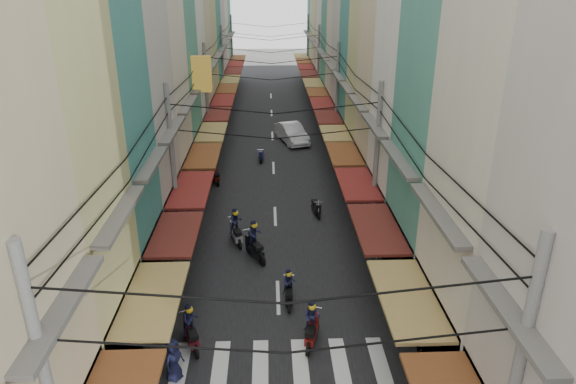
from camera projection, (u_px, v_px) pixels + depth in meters
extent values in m
plane|color=slate|center=(277.00, 272.00, 23.60)|extent=(160.00, 160.00, 0.00)
cube|color=black|center=(273.00, 143.00, 42.02)|extent=(10.00, 80.00, 0.02)
cube|color=gray|center=(193.00, 144.00, 41.78)|extent=(3.00, 80.00, 0.06)
cube|color=gray|center=(351.00, 142.00, 42.24)|extent=(3.00, 80.00, 0.06)
cube|color=silver|center=(180.00, 365.00, 17.93)|extent=(0.55, 2.40, 0.01)
cube|color=silver|center=(221.00, 364.00, 17.98)|extent=(0.55, 2.40, 0.01)
cube|color=silver|center=(260.00, 363.00, 18.03)|extent=(0.55, 2.40, 0.01)
cube|color=silver|center=(300.00, 362.00, 18.08)|extent=(0.55, 2.40, 0.01)
cube|color=silver|center=(340.00, 361.00, 18.13)|extent=(0.55, 2.40, 0.01)
cube|color=silver|center=(379.00, 360.00, 18.18)|extent=(0.55, 2.40, 0.01)
cube|color=#595651|center=(63.00, 308.00, 10.99)|extent=(0.50, 4.24, 0.15)
cube|color=black|center=(112.00, 335.00, 17.00)|extent=(1.20, 4.52, 3.20)
cube|color=olive|center=(153.00, 298.00, 16.52)|extent=(1.80, 4.33, 0.12)
cube|color=#595651|center=(121.00, 214.00, 15.33)|extent=(0.50, 4.23, 0.15)
cube|color=teal|center=(48.00, 67.00, 17.96)|extent=(6.00, 4.30, 19.25)
cube|color=black|center=(142.00, 265.00, 21.15)|extent=(1.20, 4.13, 3.20)
cube|color=#591F19|center=(176.00, 234.00, 20.66)|extent=(1.80, 3.96, 0.12)
cube|color=#595651|center=(152.00, 164.00, 19.48)|extent=(0.50, 3.87, 0.15)
cube|color=#AFA7A0|center=(88.00, 30.00, 21.99)|extent=(6.00, 5.14, 20.93)
cube|color=black|center=(163.00, 216.00, 25.50)|extent=(1.20, 4.94, 3.20)
cube|color=maroon|center=(192.00, 189.00, 25.01)|extent=(1.80, 4.73, 0.12)
cube|color=#595651|center=(173.00, 130.00, 23.83)|extent=(0.50, 4.63, 0.15)
cube|color=beige|center=(123.00, 55.00, 27.32)|extent=(6.00, 4.95, 17.43)
cube|color=black|center=(179.00, 179.00, 30.15)|extent=(1.20, 4.75, 3.20)
cube|color=brown|center=(203.00, 156.00, 29.67)|extent=(1.80, 4.56, 0.12)
cube|color=#595651|center=(188.00, 105.00, 28.48)|extent=(0.50, 4.46, 0.15)
cube|color=#468877|center=(145.00, 53.00, 32.11)|extent=(6.00, 4.99, 16.32)
cube|color=black|center=(191.00, 152.00, 34.74)|extent=(1.20, 4.80, 3.20)
cube|color=olive|center=(212.00, 132.00, 34.25)|extent=(1.80, 4.60, 0.12)
cube|color=#595651|center=(199.00, 87.00, 33.06)|extent=(0.50, 4.50, 0.15)
cube|color=black|center=(199.00, 132.00, 39.18)|extent=(1.20, 4.46, 3.20)
cube|color=#591F19|center=(218.00, 114.00, 38.69)|extent=(1.80, 4.27, 0.12)
cube|color=#595651|center=(207.00, 74.00, 37.51)|extent=(0.50, 4.18, 0.15)
cube|color=#C5B28B|center=(169.00, 8.00, 40.13)|extent=(6.00, 4.89, 20.58)
cube|color=black|center=(206.00, 117.00, 43.57)|extent=(1.20, 4.70, 3.20)
cube|color=maroon|center=(223.00, 100.00, 43.08)|extent=(1.80, 4.50, 0.12)
cube|color=#595651|center=(213.00, 64.00, 41.90)|extent=(0.50, 4.40, 0.15)
cube|color=tan|center=(179.00, 18.00, 44.88)|extent=(6.00, 4.52, 18.44)
cube|color=black|center=(212.00, 104.00, 47.91)|extent=(1.20, 4.34, 3.20)
cube|color=brown|center=(227.00, 89.00, 47.42)|extent=(1.80, 4.16, 0.12)
cube|color=#595651|center=(218.00, 56.00, 46.24)|extent=(0.50, 4.07, 0.15)
cube|color=teal|center=(186.00, 3.00, 48.93)|extent=(6.00, 5.20, 20.63)
cube|color=black|center=(216.00, 93.00, 52.39)|extent=(1.20, 4.99, 3.20)
cube|color=olive|center=(231.00, 79.00, 51.90)|extent=(1.80, 4.78, 0.12)
cube|color=#595651|center=(223.00, 49.00, 50.71)|extent=(0.50, 4.68, 0.15)
cube|color=black|center=(221.00, 84.00, 57.06)|extent=(1.20, 4.74, 3.20)
cube|color=#591F19|center=(234.00, 71.00, 56.57)|extent=(1.80, 4.55, 0.12)
cube|color=#595651|center=(226.00, 43.00, 55.38)|extent=(0.50, 4.45, 0.15)
cube|color=black|center=(224.00, 76.00, 61.61)|extent=(1.20, 4.76, 3.20)
cube|color=maroon|center=(236.00, 64.00, 61.13)|extent=(1.80, 4.56, 0.12)
cube|color=#595651|center=(229.00, 38.00, 59.94)|extent=(0.50, 4.46, 0.15)
cube|color=#468877|center=(204.00, 0.00, 62.91)|extent=(6.00, 5.04, 19.90)
cube|color=black|center=(227.00, 69.00, 66.22)|extent=(1.20, 4.84, 3.20)
cube|color=brown|center=(238.00, 58.00, 65.73)|extent=(1.80, 4.64, 0.12)
cube|color=#595651|center=(232.00, 34.00, 64.55)|extent=(0.50, 4.54, 0.15)
cube|color=#544013|center=(202.00, 74.00, 31.79)|extent=(1.20, 0.40, 2.20)
cube|color=#595651|center=(507.00, 310.00, 10.94)|extent=(0.50, 4.25, 0.15)
cube|color=black|center=(448.00, 332.00, 17.14)|extent=(1.20, 4.78, 3.20)
cube|color=olive|center=(407.00, 298.00, 16.54)|extent=(1.80, 4.58, 0.12)
cube|color=#595651|center=(437.00, 213.00, 15.40)|extent=(0.50, 4.48, 0.15)
cube|color=#468877|center=(486.00, 119.00, 19.53)|extent=(6.00, 5.03, 15.08)
cube|color=black|center=(409.00, 257.00, 21.75)|extent=(1.20, 4.83, 3.20)
cube|color=#591F19|center=(376.00, 228.00, 21.15)|extent=(1.80, 4.63, 0.12)
cube|color=#595651|center=(398.00, 159.00, 20.02)|extent=(0.50, 4.53, 0.15)
cube|color=silver|center=(453.00, 19.00, 22.79)|extent=(6.00, 4.79, 21.66)
cube|color=black|center=(385.00, 209.00, 26.27)|extent=(1.20, 4.60, 3.20)
cube|color=maroon|center=(357.00, 184.00, 25.68)|extent=(1.80, 4.41, 0.12)
cube|color=#595651|center=(374.00, 125.00, 24.54)|extent=(0.50, 4.31, 0.15)
cube|color=#C5B28B|center=(423.00, 22.00, 27.26)|extent=(6.00, 4.52, 20.74)
cube|color=black|center=(368.00, 176.00, 30.57)|extent=(1.20, 4.34, 3.20)
cube|color=brown|center=(344.00, 154.00, 29.97)|extent=(1.80, 4.16, 0.12)
cube|color=#595651|center=(358.00, 103.00, 28.83)|extent=(0.50, 4.07, 0.15)
cube|color=tan|center=(399.00, 71.00, 32.52)|extent=(6.00, 4.12, 14.13)
cube|color=black|center=(357.00, 153.00, 34.55)|extent=(1.20, 3.96, 3.20)
cube|color=olive|center=(335.00, 133.00, 33.95)|extent=(1.80, 3.79, 0.12)
cube|color=#595651|center=(347.00, 88.00, 32.82)|extent=(0.50, 3.71, 0.15)
cube|color=teal|center=(386.00, 35.00, 35.76)|extent=(6.00, 4.40, 17.68)
cube|color=black|center=(347.00, 135.00, 38.48)|extent=(1.20, 4.23, 3.20)
cube|color=#591F19|center=(328.00, 117.00, 37.88)|extent=(1.80, 4.05, 0.12)
cube|color=#595651|center=(338.00, 76.00, 36.75)|extent=(0.50, 3.96, 0.15)
cube|color=black|center=(339.00, 120.00, 42.64)|extent=(1.20, 4.45, 3.20)
cube|color=maroon|center=(322.00, 103.00, 42.05)|extent=(1.80, 4.26, 0.12)
cube|color=#595651|center=(331.00, 66.00, 40.91)|extent=(0.50, 4.17, 0.15)
cube|color=beige|center=(365.00, 2.00, 43.22)|extent=(6.00, 4.00, 21.25)
cube|color=black|center=(333.00, 108.00, 46.62)|extent=(1.20, 3.84, 3.20)
cube|color=brown|center=(317.00, 92.00, 46.03)|extent=(1.80, 3.68, 0.12)
cube|color=#595651|center=(325.00, 58.00, 44.89)|extent=(0.50, 3.60, 0.15)
cube|color=black|center=(328.00, 97.00, 50.77)|extent=(1.20, 4.81, 3.20)
cube|color=olive|center=(313.00, 83.00, 50.18)|extent=(1.80, 4.61, 0.12)
cube|color=#595651|center=(320.00, 51.00, 49.04)|extent=(0.50, 4.51, 0.15)
cube|color=silver|center=(348.00, 6.00, 52.28)|extent=(6.00, 5.00, 19.71)
cube|color=black|center=(323.00, 87.00, 55.39)|extent=(1.20, 4.80, 3.20)
cube|color=#591F19|center=(309.00, 74.00, 54.79)|extent=(1.80, 4.60, 0.12)
cube|color=#595651|center=(316.00, 45.00, 53.65)|extent=(0.50, 4.50, 0.15)
cube|color=#C5B28B|center=(342.00, 17.00, 57.12)|extent=(6.00, 4.32, 16.86)
cube|color=black|center=(319.00, 79.00, 59.68)|extent=(1.20, 4.15, 3.20)
cube|color=maroon|center=(306.00, 67.00, 59.08)|extent=(1.80, 3.97, 0.12)
cube|color=#595651|center=(312.00, 40.00, 57.95)|extent=(0.50, 3.89, 0.15)
cube|color=tan|center=(337.00, 1.00, 60.51)|extent=(6.00, 4.33, 19.96)
cube|color=black|center=(315.00, 73.00, 63.66)|extent=(1.20, 4.16, 3.20)
cube|color=brown|center=(304.00, 61.00, 63.07)|extent=(1.80, 3.99, 0.12)
cube|color=#595651|center=(309.00, 36.00, 61.93)|extent=(0.50, 3.90, 0.15)
cube|color=teal|center=(332.00, 23.00, 65.84)|extent=(6.00, 4.88, 14.34)
cube|color=black|center=(312.00, 67.00, 67.91)|extent=(1.20, 4.68, 3.20)
cube|color=olive|center=(301.00, 56.00, 67.31)|extent=(1.80, 4.49, 0.12)
cube|color=#595651|center=(306.00, 32.00, 66.17)|extent=(0.50, 4.39, 0.15)
cylinder|color=slate|center=(173.00, 168.00, 24.60)|extent=(0.26, 0.26, 8.20)
cylinder|color=slate|center=(376.00, 165.00, 24.95)|extent=(0.26, 0.26, 8.20)
cylinder|color=slate|center=(207.00, 99.00, 38.42)|extent=(0.26, 0.26, 8.20)
cylinder|color=slate|center=(337.00, 98.00, 38.77)|extent=(0.26, 0.26, 8.20)
cylinder|color=slate|center=(223.00, 67.00, 52.25)|extent=(0.26, 0.26, 8.20)
cylinder|color=slate|center=(319.00, 66.00, 52.59)|extent=(0.26, 0.26, 8.20)
cylinder|color=slate|center=(232.00, 48.00, 66.07)|extent=(0.26, 0.26, 8.20)
cylinder|color=slate|center=(308.00, 48.00, 66.41)|extent=(0.26, 0.26, 8.20)
imported|color=silver|center=(292.00, 142.00, 42.27)|extent=(5.76, 3.57, 1.90)
imported|color=black|center=(426.00, 248.00, 25.72)|extent=(1.60, 0.85, 1.05)
cylinder|color=black|center=(194.00, 329.00, 19.37)|extent=(0.10, 0.52, 0.52)
cylinder|color=black|center=(189.00, 353.00, 18.17)|extent=(0.10, 0.52, 0.52)
cube|color=maroon|center=(192.00, 337.00, 18.71)|extent=(0.34, 1.15, 0.28)
cube|color=black|center=(190.00, 335.00, 18.37)|extent=(0.32, 0.55, 0.18)
cube|color=maroon|center=(193.00, 322.00, 19.13)|extent=(0.30, 0.28, 0.55)
imported|color=#1B1D3F|center=(191.00, 334.00, 18.66)|extent=(0.53, 0.37, 1.33)
sphere|color=yellow|center=(189.00, 311.00, 18.27)|extent=(0.28, 0.28, 0.28)
cylinder|color=black|center=(288.00, 291.00, 21.77)|extent=(0.09, 0.47, 0.47)
cylinder|color=black|center=(290.00, 308.00, 20.69)|extent=(0.09, 0.47, 0.47)
cube|color=black|center=(289.00, 296.00, 21.18)|extent=(0.31, 1.04, 0.25)
cube|color=black|center=(289.00, 294.00, 20.86)|extent=(0.29, 0.50, 0.16)
cube|color=black|center=(289.00, 285.00, 21.55)|extent=(0.27, 0.25, 0.50)
imported|color=#1B1D3F|center=(289.00, 294.00, 21.13)|extent=(0.48, 0.34, 1.20)
sphere|color=yellow|center=(289.00, 275.00, 20.78)|extent=(0.25, 0.25, 0.25)
cylinder|color=black|center=(255.00, 246.00, 25.29)|extent=(0.11, 0.58, 0.58)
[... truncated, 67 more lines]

